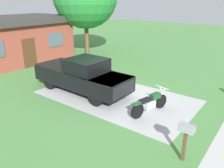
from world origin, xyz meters
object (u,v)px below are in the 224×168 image
at_px(mailbox, 186,133).
at_px(neighbor_house, 9,40).
at_px(pickup_truck, 81,75).
at_px(motorcycle, 150,103).

xyz_separation_m(mailbox, neighbor_house, (3.35, 15.46, 0.81)).
distance_m(pickup_truck, neighbor_house, 9.03).
bearing_deg(neighbor_house, mailbox, -102.24).
bearing_deg(motorcycle, mailbox, -133.27).
bearing_deg(pickup_truck, neighbor_house, 82.55).
height_order(motorcycle, neighbor_house, neighbor_house).
bearing_deg(neighbor_house, pickup_truck, -97.45).
relative_size(pickup_truck, mailbox, 4.50).
xyz_separation_m(motorcycle, mailbox, (-2.20, -2.33, 0.51)).
relative_size(motorcycle, mailbox, 1.73).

